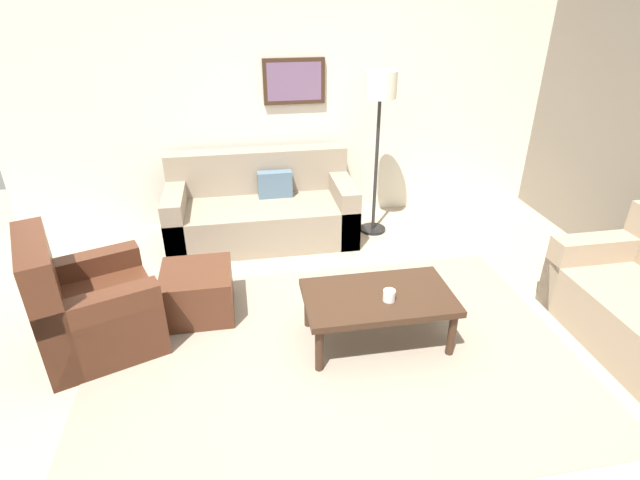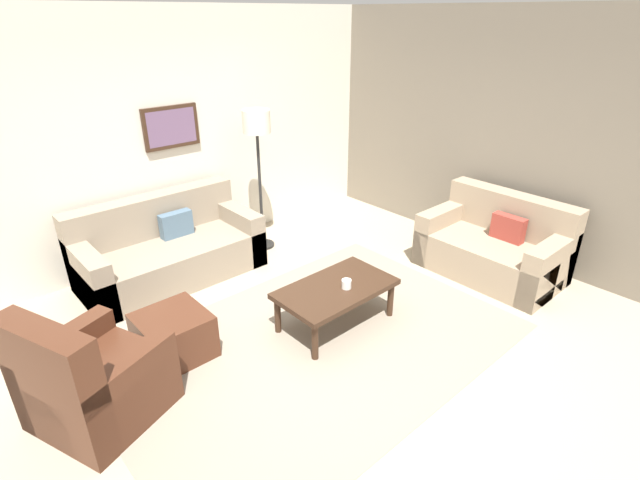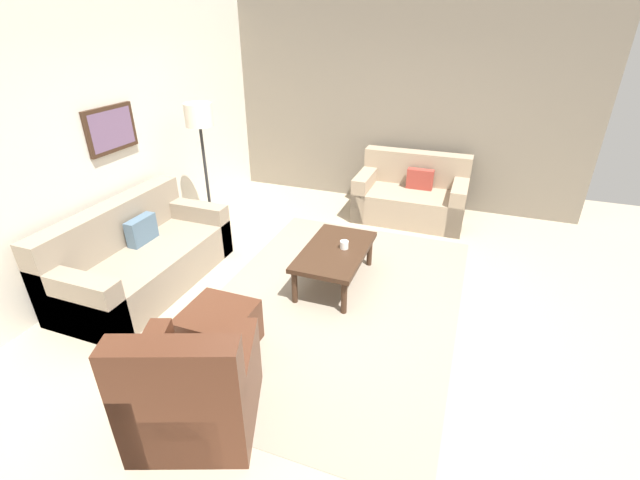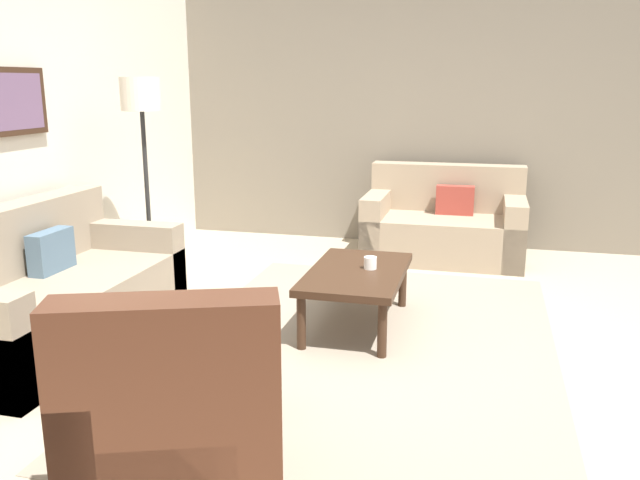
# 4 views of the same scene
# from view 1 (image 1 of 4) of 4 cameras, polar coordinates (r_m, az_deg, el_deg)

# --- Properties ---
(ground_plane) EXTENTS (8.00, 8.00, 0.00)m
(ground_plane) POSITION_cam_1_polar(r_m,az_deg,el_deg) (3.75, 1.44, -13.12)
(ground_plane) COLOR tan
(rear_partition) EXTENTS (6.00, 0.12, 2.80)m
(rear_partition) POSITION_cam_1_polar(r_m,az_deg,el_deg) (5.51, -3.88, 16.60)
(rear_partition) COLOR silver
(rear_partition) RESTS_ON ground_plane
(area_rug) EXTENTS (3.54, 2.41, 0.01)m
(area_rug) POSITION_cam_1_polar(r_m,az_deg,el_deg) (3.74, 1.44, -13.08)
(area_rug) COLOR gray
(area_rug) RESTS_ON ground_plane
(couch_main) EXTENTS (1.93, 0.93, 0.88)m
(couch_main) POSITION_cam_1_polar(r_m,az_deg,el_deg) (5.32, -6.83, 3.59)
(couch_main) COLOR gray
(couch_main) RESTS_ON ground_plane
(armchair_leather) EXTENTS (1.03, 1.03, 0.95)m
(armchair_leather) POSITION_cam_1_polar(r_m,az_deg,el_deg) (4.02, -25.45, -7.53)
(armchair_leather) COLOR #4C2819
(armchair_leather) RESTS_ON ground_plane
(ottoman) EXTENTS (0.56, 0.56, 0.40)m
(ottoman) POSITION_cam_1_polar(r_m,az_deg,el_deg) (4.17, -13.98, -5.88)
(ottoman) COLOR #4C2819
(ottoman) RESTS_ON ground_plane
(coffee_table) EXTENTS (1.10, 0.64, 0.41)m
(coffee_table) POSITION_cam_1_polar(r_m,az_deg,el_deg) (3.70, 6.77, -6.96)
(coffee_table) COLOR #382316
(coffee_table) RESTS_ON ground_plane
(cup) EXTENTS (0.09, 0.09, 0.08)m
(cup) POSITION_cam_1_polar(r_m,az_deg,el_deg) (3.59, 8.03, -6.38)
(cup) COLOR white
(cup) RESTS_ON coffee_table
(lamp_standing) EXTENTS (0.32, 0.32, 1.71)m
(lamp_standing) POSITION_cam_1_polar(r_m,az_deg,el_deg) (5.06, 6.94, 15.58)
(lamp_standing) COLOR black
(lamp_standing) RESTS_ON ground_plane
(framed_artwork) EXTENTS (0.65, 0.04, 0.47)m
(framed_artwork) POSITION_cam_1_polar(r_m,az_deg,el_deg) (5.41, -3.02, 17.91)
(framed_artwork) COLOR #382316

